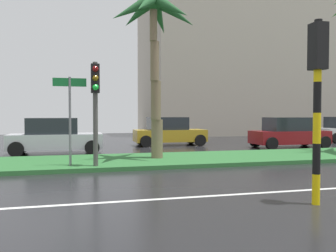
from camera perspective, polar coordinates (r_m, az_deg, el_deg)
ground_plane at (r=14.76m, az=-21.12°, el=-5.77°), size 90.00×42.00×0.10m
median_strip at (r=13.76m, az=-21.62°, el=-5.80°), size 85.50×4.00×0.15m
palm_tree_centre_left at (r=14.19m, az=-2.31°, el=16.33°), size 3.54×3.37×6.66m
traffic_signal_median_right at (r=12.01m, az=-11.73°, el=5.03°), size 0.28×0.43×3.49m
street_name_sign at (r=12.30m, az=-15.65°, el=2.72°), size 1.10×0.08×3.00m
traffic_signal_foreground at (r=7.96m, az=23.04°, el=7.20°), size 0.28×0.43×3.84m
car_in_traffic_third at (r=17.62m, az=-17.88°, el=-1.65°), size 4.30×2.02×1.72m
car_in_traffic_fourth at (r=21.39m, az=0.16°, el=-0.95°), size 4.30×2.02×1.72m
car_in_traffic_fifth at (r=21.06m, az=19.00°, el=-1.10°), size 4.30×2.02×1.72m
building_far_right at (r=38.11m, az=13.14°, el=11.61°), size 21.63×11.31×16.72m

